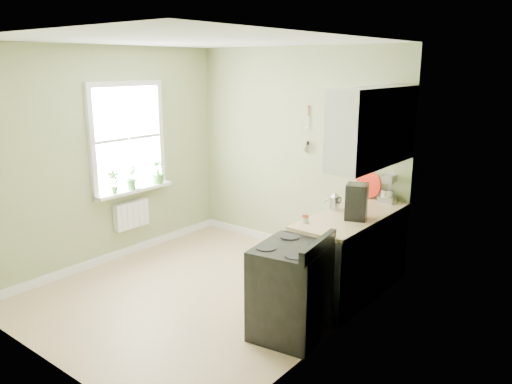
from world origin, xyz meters
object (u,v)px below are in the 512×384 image
Objects in this scene: kettle at (334,202)px; coffee_maker at (356,203)px; stove at (292,290)px; stand_mixer at (390,189)px.

coffee_maker is (0.34, -0.15, 0.08)m from kettle.
coffee_maker is (0.11, 0.99, 0.64)m from stove.
kettle is at bearing 101.27° from stove.
kettle is 0.38m from coffee_maker.
stand_mixer is 1.89× the size of kettle.
coffee_maker reaches higher than kettle.
stove is 5.21× the size of kettle.
stand_mixer is 0.97× the size of coffee_maker.
kettle is at bearing 155.83° from coffee_maker.
stove is 1.96m from stand_mixer.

